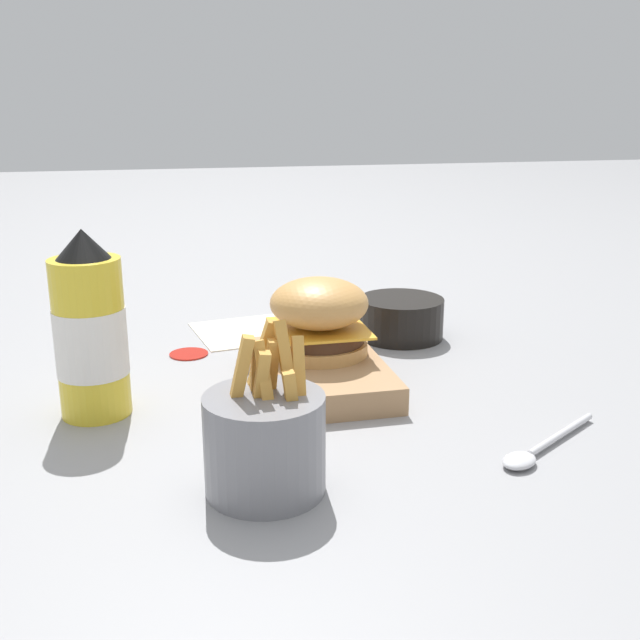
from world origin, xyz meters
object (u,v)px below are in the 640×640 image
burger (319,316)px  fries_basket (265,440)px  side_bowl (401,317)px  ketchup_bottle (90,333)px  serving_board (320,372)px  spoon (534,451)px

burger → fries_basket: size_ratio=0.79×
fries_basket → side_bowl: bearing=146.6°
ketchup_bottle → serving_board: bearing=96.1°
serving_board → burger: burger is taller
serving_board → ketchup_bottle: 0.27m
ketchup_bottle → fries_basket: bearing=36.7°
burger → fries_basket: 0.28m
serving_board → side_bowl: (-0.16, 0.16, 0.01)m
serving_board → fries_basket: bearing=-23.7°
serving_board → ketchup_bottle: (0.03, -0.26, 0.08)m
fries_basket → side_bowl: fries_basket is taller
side_bowl → spoon: side_bowl is taller
serving_board → spoon: serving_board is taller
burger → ketchup_bottle: 0.27m
serving_board → burger: size_ratio=1.85×
burger → side_bowl: bearing=131.3°
burger → side_bowl: burger is taller
burger → fries_basket: (0.26, -0.11, -0.03)m
spoon → burger: bearing=-91.2°
burger → spoon: size_ratio=0.81×
ketchup_bottle → fries_basket: ketchup_bottle is taller
ketchup_bottle → spoon: 0.47m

